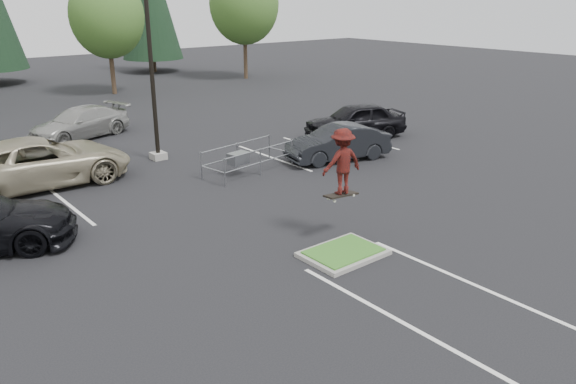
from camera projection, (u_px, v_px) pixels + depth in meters
ground at (343, 255)px, 15.41m from camera, size 120.00×120.00×0.00m
grass_median at (343, 253)px, 15.39m from camera, size 2.20×1.60×0.16m
stall_lines at (190, 206)px, 19.02m from camera, size 22.62×17.60×0.01m
light_pole at (150, 52)px, 22.99m from camera, size 0.70×0.60×10.12m
decid_c at (107, 18)px, 39.08m from camera, size 5.12×5.12×8.38m
decid_d at (244, 6)px, 46.38m from camera, size 5.76×5.76×9.43m
cart_corral at (241, 157)px, 22.22m from camera, size 4.02×1.98×1.09m
skateboarder at (342, 162)px, 15.88m from camera, size 1.33×0.90×2.06m
car_l_tan at (40, 162)px, 20.86m from camera, size 6.60×3.19×1.81m
car_r_charc at (338, 143)px, 24.16m from camera, size 4.82×2.61×1.51m
car_r_black at (356, 121)px, 27.92m from camera, size 5.47×3.50×1.73m
car_far_silver at (81, 123)px, 27.95m from camera, size 5.59×3.51×1.51m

